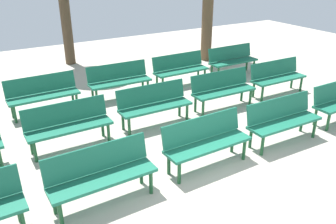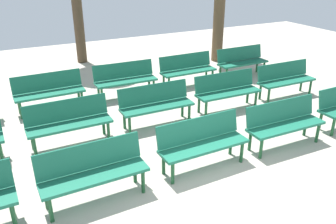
# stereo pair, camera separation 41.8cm
# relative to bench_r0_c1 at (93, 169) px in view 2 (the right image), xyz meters

# --- Properties ---
(ground_plane) EXTENTS (24.01, 24.01, 0.00)m
(ground_plane) POSITION_rel_bench_r0_c1_xyz_m (1.89, -1.55, -0.50)
(ground_plane) COLOR #B2A899
(bench_r0_c1) EXTENTS (1.61, 0.52, 0.87)m
(bench_r0_c1) POSITION_rel_bench_r0_c1_xyz_m (0.00, 0.00, 0.00)
(bench_r0_c1) COLOR #19664C
(bench_r0_c1) RESTS_ON ground_plane
(bench_r0_c2) EXTENTS (1.61, 0.52, 0.87)m
(bench_r0_c2) POSITION_rel_bench_r0_c1_xyz_m (1.92, 0.03, 0.00)
(bench_r0_c2) COLOR #19664C
(bench_r0_c2) RESTS_ON ground_plane
(bench_r0_c3) EXTENTS (1.61, 0.51, 0.87)m
(bench_r0_c3) POSITION_rel_bench_r0_c1_xyz_m (3.72, -0.01, 0.00)
(bench_r0_c3) COLOR #19664C
(bench_r0_c3) RESTS_ON ground_plane
(bench_r1_c1) EXTENTS (1.60, 0.49, 0.87)m
(bench_r1_c1) POSITION_rel_bench_r0_c1_xyz_m (0.05, 1.88, 0.00)
(bench_r1_c1) COLOR #19664C
(bench_r1_c1) RESTS_ON ground_plane
(bench_r1_c2) EXTENTS (1.60, 0.50, 0.87)m
(bench_r1_c2) POSITION_rel_bench_r0_c1_xyz_m (1.92, 1.93, 0.00)
(bench_r1_c2) COLOR #19664C
(bench_r1_c2) RESTS_ON ground_plane
(bench_r1_c3) EXTENTS (1.61, 0.52, 0.87)m
(bench_r1_c3) POSITION_rel_bench_r0_c1_xyz_m (3.77, 1.92, 0.00)
(bench_r1_c3) COLOR #19664C
(bench_r1_c3) RESTS_ON ground_plane
(bench_r1_c4) EXTENTS (1.61, 0.50, 0.87)m
(bench_r1_c4) POSITION_rel_bench_r0_c1_xyz_m (5.61, 1.94, 0.00)
(bench_r1_c4) COLOR #19664C
(bench_r1_c4) RESTS_ON ground_plane
(bench_r2_c1) EXTENTS (1.61, 0.51, 0.87)m
(bench_r2_c1) POSITION_rel_bench_r0_c1_xyz_m (0.00, 3.77, 0.00)
(bench_r2_c1) COLOR #19664C
(bench_r2_c1) RESTS_ON ground_plane
(bench_r2_c2) EXTENTS (1.61, 0.52, 0.87)m
(bench_r2_c2) POSITION_rel_bench_r0_c1_xyz_m (1.91, 3.80, 0.00)
(bench_r2_c2) COLOR #19664C
(bench_r2_c2) RESTS_ON ground_plane
(bench_r2_c3) EXTENTS (1.60, 0.50, 0.87)m
(bench_r2_c3) POSITION_rel_bench_r0_c1_xyz_m (3.77, 3.81, 0.00)
(bench_r2_c3) COLOR #19664C
(bench_r2_c3) RESTS_ON ground_plane
(bench_r2_c4) EXTENTS (1.60, 0.49, 0.87)m
(bench_r2_c4) POSITION_rel_bench_r0_c1_xyz_m (5.64, 3.79, 0.00)
(bench_r2_c4) COLOR #19664C
(bench_r2_c4) RESTS_ON ground_plane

